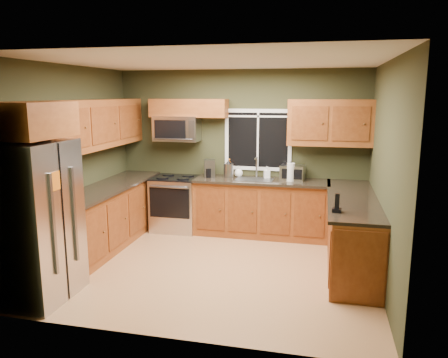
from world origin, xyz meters
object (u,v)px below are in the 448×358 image
at_px(coffee_maker, 209,169).
at_px(paper_towel_roll, 291,172).
at_px(toaster_oven, 293,173).
at_px(soap_bottle_b, 267,172).
at_px(refrigerator, 35,222).
at_px(kettle, 229,170).
at_px(microwave, 177,129).
at_px(soap_bottle_a, 229,168).
at_px(soap_bottle_c, 239,171).
at_px(cordless_phone, 337,207).
at_px(range, 176,203).

xyz_separation_m(coffee_maker, paper_towel_roll, (1.35, -0.07, 0.01)).
xyz_separation_m(toaster_oven, soap_bottle_b, (-0.42, 0.05, -0.02)).
height_order(refrigerator, kettle, refrigerator).
relative_size(microwave, kettle, 2.63).
bearing_deg(paper_towel_roll, kettle, 175.50).
relative_size(coffee_maker, soap_bottle_a, 0.96).
bearing_deg(microwave, paper_towel_roll, -4.17).
bearing_deg(soap_bottle_c, refrigerator, -120.49).
height_order(paper_towel_roll, cordless_phone, paper_towel_roll).
relative_size(paper_towel_roll, soap_bottle_a, 1.06).
height_order(coffee_maker, kettle, same).
xyz_separation_m(range, toaster_oven, (1.95, 0.11, 0.59)).
distance_m(range, soap_bottle_a, 1.10).
bearing_deg(microwave, toaster_oven, -0.79).
distance_m(range, kettle, 1.09).
bearing_deg(range, soap_bottle_a, 9.18).
distance_m(microwave, toaster_oven, 2.06).
bearing_deg(soap_bottle_b, kettle, -172.16).
relative_size(soap_bottle_a, cordless_phone, 1.35).
height_order(paper_towel_roll, soap_bottle_b, paper_towel_roll).
distance_m(soap_bottle_b, soap_bottle_c, 0.48).
xyz_separation_m(range, coffee_maker, (0.58, 0.06, 0.61)).
bearing_deg(microwave, range, -89.98).
xyz_separation_m(coffee_maker, soap_bottle_b, (0.95, 0.10, -0.04)).
relative_size(refrigerator, cordless_phone, 8.04).
height_order(kettle, paper_towel_roll, paper_towel_roll).
relative_size(refrigerator, kettle, 6.24).
distance_m(refrigerator, toaster_oven, 3.91).
relative_size(coffee_maker, soap_bottle_b, 1.49).
bearing_deg(kettle, toaster_oven, 1.80).
relative_size(refrigerator, soap_bottle_a, 5.95).
relative_size(range, paper_towel_roll, 2.93).
xyz_separation_m(refrigerator, soap_bottle_c, (1.74, 2.95, 0.13)).
relative_size(paper_towel_roll, soap_bottle_c, 1.77).
distance_m(soap_bottle_a, cordless_phone, 2.55).
relative_size(toaster_oven, soap_bottle_c, 2.25).
xyz_separation_m(microwave, paper_towel_roll, (1.93, -0.14, -0.64)).
bearing_deg(coffee_maker, kettle, 2.81).
distance_m(kettle, soap_bottle_b, 0.63).
bearing_deg(soap_bottle_a, soap_bottle_b, 1.56).
height_order(soap_bottle_b, cordless_phone, cordless_phone).
bearing_deg(microwave, soap_bottle_a, 0.60).
relative_size(toaster_oven, kettle, 1.41).
height_order(refrigerator, paper_towel_roll, refrigerator).
height_order(paper_towel_roll, soap_bottle_c, paper_towel_roll).
relative_size(microwave, soap_bottle_b, 3.93).
height_order(toaster_oven, soap_bottle_a, soap_bottle_a).
xyz_separation_m(kettle, paper_towel_roll, (1.03, -0.08, 0.01)).
bearing_deg(soap_bottle_a, coffee_maker, -165.14).
distance_m(kettle, paper_towel_roll, 1.03).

